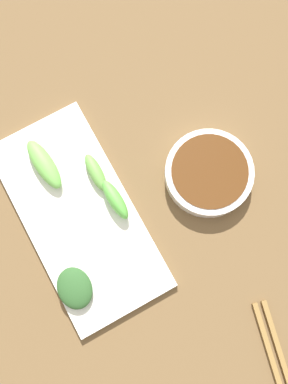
% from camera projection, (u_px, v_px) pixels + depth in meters
% --- Properties ---
extents(tabletop, '(2.10, 2.10, 0.02)m').
position_uv_depth(tabletop, '(140.00, 202.00, 0.75)').
color(tabletop, brown).
rests_on(tabletop, ground).
extents(sauce_bowl, '(0.15, 0.15, 0.03)m').
position_uv_depth(sauce_bowl, '(209.00, 173.00, 0.73)').
color(sauce_bowl, silver).
rests_on(sauce_bowl, tabletop).
extents(serving_plate, '(0.17, 0.35, 0.01)m').
position_uv_depth(serving_plate, '(79.00, 215.00, 0.73)').
color(serving_plate, silver).
rests_on(serving_plate, tabletop).
extents(broccoli_stalk_0, '(0.02, 0.07, 0.02)m').
position_uv_depth(broccoli_stalk_0, '(96.00, 173.00, 0.72)').
color(broccoli_stalk_0, '#65A446').
rests_on(broccoli_stalk_0, serving_plate).
extents(broccoli_leafy_1, '(0.06, 0.07, 0.02)m').
position_uv_depth(broccoli_leafy_1, '(75.00, 288.00, 0.69)').
color(broccoli_leafy_1, '#2C5627').
rests_on(broccoli_leafy_1, serving_plate).
extents(broccoli_stalk_2, '(0.03, 0.07, 0.03)m').
position_uv_depth(broccoli_stalk_2, '(115.00, 200.00, 0.71)').
color(broccoli_stalk_2, '#5BBB45').
rests_on(broccoli_stalk_2, serving_plate).
extents(broccoli_stalk_3, '(0.04, 0.10, 0.03)m').
position_uv_depth(broccoli_stalk_3, '(44.00, 164.00, 0.72)').
color(broccoli_stalk_3, '#6AB74B').
rests_on(broccoli_stalk_3, serving_plate).
extents(chopsticks, '(0.08, 0.23, 0.01)m').
position_uv_depth(chopsticks, '(282.00, 376.00, 0.68)').
color(chopsticks, olive).
rests_on(chopsticks, tabletop).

